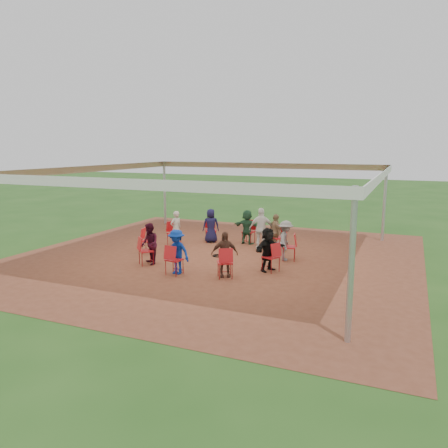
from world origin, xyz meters
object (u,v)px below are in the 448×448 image
at_px(chair_2, 249,232).
at_px(laptop, 281,241).
at_px(chair_5, 149,241).
at_px(standing_person, 261,229).
at_px(chair_8, 225,263).
at_px(person_seated_5, 150,244).
at_px(person_seated_3, 211,226).
at_px(person_seated_6, 177,252).
at_px(chair_7, 174,260).
at_px(chair_3, 211,230).
at_px(chair_6, 146,251).
at_px(person_seated_0, 286,241).
at_px(cable_coil, 218,256).
at_px(chair_9, 271,257).
at_px(chair_0, 289,247).
at_px(person_seated_2, 247,227).
at_px(person_seated_4, 176,228).
at_px(chair_1, 278,238).
at_px(person_seated_8, 268,249).
at_px(person_seated_7, 225,254).
at_px(person_seated_1, 276,232).
at_px(chair_4, 174,234).

bearing_deg(chair_2, laptop, 139.26).
distance_m(chair_5, standing_person, 4.05).
xyz_separation_m(chair_8, person_seated_5, (-2.76, 0.40, 0.22)).
bearing_deg(person_seated_3, person_seated_6, 72.00).
xyz_separation_m(chair_5, chair_7, (2.12, -1.92, 0.00)).
relative_size(chair_3, person_seated_6, 0.68).
xyz_separation_m(chair_7, chair_8, (1.47, 0.31, 0.00)).
relative_size(person_seated_6, standing_person, 0.87).
bearing_deg(person_seated_6, chair_6, 166.45).
distance_m(person_seated_0, cable_coil, 2.38).
xyz_separation_m(chair_8, laptop, (0.90, 2.55, 0.18)).
height_order(chair_7, laptop, chair_7).
bearing_deg(chair_9, chair_0, 18.00).
xyz_separation_m(chair_9, person_seated_0, (0.05, 1.47, 0.22)).
distance_m(chair_7, chair_9, 2.86).
height_order(chair_8, person_seated_3, person_seated_3).
distance_m(chair_2, chair_7, 4.87).
distance_m(chair_2, person_seated_3, 1.49).
xyz_separation_m(chair_3, cable_coil, (1.22, -2.05, -0.43)).
xyz_separation_m(person_seated_3, standing_person, (2.20, -0.38, 0.10)).
bearing_deg(laptop, person_seated_2, 33.24).
height_order(chair_6, person_seated_2, person_seated_2).
distance_m(person_seated_4, person_seated_6, 3.74).
bearing_deg(chair_8, chair_1, 54.00).
bearing_deg(person_seated_6, person_seated_8, 36.00).
bearing_deg(chair_7, person_seated_4, 124.95).
distance_m(chair_5, chair_6, 1.50).
xyz_separation_m(chair_8, person_seated_3, (-2.36, 4.12, 0.22)).
relative_size(chair_2, person_seated_7, 0.68).
distance_m(cable_coil, laptop, 2.22).
height_order(person_seated_0, person_seated_4, same).
relative_size(person_seated_5, person_seated_7, 1.00).
relative_size(chair_1, person_seated_0, 0.68).
bearing_deg(chair_6, person_seated_3, 124.95).
distance_m(person_seated_3, person_seated_8, 4.40).
height_order(chair_6, chair_9, same).
distance_m(person_seated_1, person_seated_2, 1.43).
distance_m(chair_7, standing_person, 4.26).
xyz_separation_m(chair_8, person_seated_4, (-3.32, 3.06, 0.22)).
bearing_deg(chair_5, standing_person, 109.96).
height_order(person_seated_2, laptop, person_seated_2).
bearing_deg(person_seated_8, chair_4, 90.00).
xyz_separation_m(person_seated_3, person_seated_5, (-0.41, -3.72, 0.00)).
height_order(chair_1, chair_4, same).
bearing_deg(person_seated_1, laptop, 155.85).
bearing_deg(chair_7, person_seated_5, 157.55).
relative_size(chair_6, laptop, 2.25).
bearing_deg(chair_8, person_seated_7, 90.00).
height_order(chair_6, person_seated_7, person_seated_7).
relative_size(chair_7, cable_coil, 2.03).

